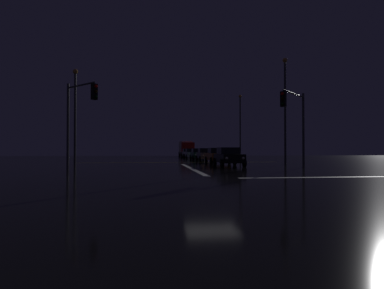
{
  "coord_description": "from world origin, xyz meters",
  "views": [
    {
      "loc": [
        -2.79,
        -15.46,
        1.37
      ],
      "look_at": [
        0.48,
        12.05,
        1.82
      ],
      "focal_mm": 30.7,
      "sensor_mm": 36.0,
      "label": 1
    }
  ],
  "objects_px": {
    "sedan_white": "(191,153)",
    "streetlamp_left_near": "(75,109)",
    "traffic_signal_ne": "(295,114)",
    "traffic_signal_nw": "(79,109)",
    "sedan_gray": "(206,154)",
    "streetlamp_right_far": "(240,122)",
    "sedan_silver": "(188,153)",
    "sedan_black": "(229,157)",
    "sedan_green": "(198,154)",
    "box_truck": "(186,148)",
    "sedan_orange": "(217,155)",
    "streetlamp_right_near": "(285,104)"
  },
  "relations": [
    {
      "from": "sedan_silver",
      "to": "box_truck",
      "type": "bearing_deg",
      "value": 86.41
    },
    {
      "from": "sedan_gray",
      "to": "sedan_white",
      "type": "height_order",
      "value": "same"
    },
    {
      "from": "sedan_orange",
      "to": "streetlamp_right_near",
      "type": "relative_size",
      "value": 0.43
    },
    {
      "from": "sedan_orange",
      "to": "traffic_signal_ne",
      "type": "distance_m",
      "value": 11.33
    },
    {
      "from": "sedan_white",
      "to": "streetlamp_left_near",
      "type": "xyz_separation_m",
      "value": [
        -12.83,
        -22.59,
        4.09
      ]
    },
    {
      "from": "traffic_signal_nw",
      "to": "sedan_black",
      "type": "bearing_deg",
      "value": 17.29
    },
    {
      "from": "sedan_gray",
      "to": "streetlamp_right_far",
      "type": "relative_size",
      "value": 0.47
    },
    {
      "from": "sedan_gray",
      "to": "sedan_white",
      "type": "bearing_deg",
      "value": 91.8
    },
    {
      "from": "sedan_white",
      "to": "sedan_silver",
      "type": "relative_size",
      "value": 1.0
    },
    {
      "from": "sedan_black",
      "to": "sedan_green",
      "type": "relative_size",
      "value": 1.0
    },
    {
      "from": "traffic_signal_ne",
      "to": "streetlamp_right_far",
      "type": "height_order",
      "value": "streetlamp_right_far"
    },
    {
      "from": "box_truck",
      "to": "sedan_silver",
      "type": "bearing_deg",
      "value": -93.59
    },
    {
      "from": "sedan_silver",
      "to": "box_truck",
      "type": "height_order",
      "value": "box_truck"
    },
    {
      "from": "traffic_signal_ne",
      "to": "streetlamp_right_near",
      "type": "height_order",
      "value": "streetlamp_right_near"
    },
    {
      "from": "sedan_gray",
      "to": "streetlamp_right_far",
      "type": "height_order",
      "value": "streetlamp_right_far"
    },
    {
      "from": "sedan_orange",
      "to": "box_truck",
      "type": "distance_m",
      "value": 32.95
    },
    {
      "from": "sedan_black",
      "to": "traffic_signal_nw",
      "type": "xyz_separation_m",
      "value": [
        -11.4,
        -3.55,
        3.37
      ]
    },
    {
      "from": "sedan_black",
      "to": "sedan_gray",
      "type": "bearing_deg",
      "value": 89.29
    },
    {
      "from": "sedan_gray",
      "to": "traffic_signal_ne",
      "type": "height_order",
      "value": "traffic_signal_ne"
    },
    {
      "from": "sedan_white",
      "to": "sedan_silver",
      "type": "height_order",
      "value": "same"
    },
    {
      "from": "sedan_silver",
      "to": "traffic_signal_nw",
      "type": "relative_size",
      "value": 0.71
    },
    {
      "from": "sedan_green",
      "to": "box_truck",
      "type": "xyz_separation_m",
      "value": [
        0.38,
        20.76,
        0.91
      ]
    },
    {
      "from": "sedan_white",
      "to": "traffic_signal_ne",
      "type": "bearing_deg",
      "value": -81.5
    },
    {
      "from": "sedan_white",
      "to": "streetlamp_left_near",
      "type": "relative_size",
      "value": 0.51
    },
    {
      "from": "sedan_green",
      "to": "sedan_white",
      "type": "xyz_separation_m",
      "value": [
        -0.2,
        6.67,
        0.0
      ]
    },
    {
      "from": "sedan_green",
      "to": "streetlamp_right_near",
      "type": "bearing_deg",
      "value": -69.17
    },
    {
      "from": "sedan_white",
      "to": "streetlamp_left_near",
      "type": "distance_m",
      "value": 26.3
    },
    {
      "from": "sedan_black",
      "to": "traffic_signal_ne",
      "type": "relative_size",
      "value": 0.75
    },
    {
      "from": "traffic_signal_nw",
      "to": "box_truck",
      "type": "bearing_deg",
      "value": 74.64
    },
    {
      "from": "sedan_black",
      "to": "sedan_green",
      "type": "xyz_separation_m",
      "value": [
        -0.01,
        18.53,
        0.0
      ]
    },
    {
      "from": "streetlamp_right_near",
      "to": "traffic_signal_nw",
      "type": "bearing_deg",
      "value": -160.57
    },
    {
      "from": "streetlamp_left_near",
      "to": "streetlamp_right_far",
      "type": "bearing_deg",
      "value": 39.96
    },
    {
      "from": "sedan_gray",
      "to": "streetlamp_left_near",
      "type": "xyz_separation_m",
      "value": [
        -13.21,
        -10.51,
        4.09
      ]
    },
    {
      "from": "streetlamp_right_far",
      "to": "sedan_white",
      "type": "bearing_deg",
      "value": 133.52
    },
    {
      "from": "sedan_white",
      "to": "box_truck",
      "type": "xyz_separation_m",
      "value": [
        0.59,
        14.09,
        0.91
      ]
    },
    {
      "from": "streetlamp_left_near",
      "to": "sedan_silver",
      "type": "bearing_deg",
      "value": 65.71
    },
    {
      "from": "sedan_black",
      "to": "sedan_silver",
      "type": "relative_size",
      "value": 1.0
    },
    {
      "from": "sedan_white",
      "to": "traffic_signal_ne",
      "type": "relative_size",
      "value": 0.75
    },
    {
      "from": "sedan_green",
      "to": "sedan_silver",
      "type": "bearing_deg",
      "value": 90.55
    },
    {
      "from": "box_truck",
      "to": "traffic_signal_nw",
      "type": "relative_size",
      "value": 1.35
    },
    {
      "from": "sedan_silver",
      "to": "traffic_signal_ne",
      "type": "bearing_deg",
      "value": -83.08
    },
    {
      "from": "streetlamp_right_near",
      "to": "box_truck",
      "type": "bearing_deg",
      "value": 98.79
    },
    {
      "from": "sedan_white",
      "to": "streetlamp_left_near",
      "type": "height_order",
      "value": "streetlamp_left_near"
    },
    {
      "from": "traffic_signal_ne",
      "to": "traffic_signal_nw",
      "type": "relative_size",
      "value": 0.95
    },
    {
      "from": "sedan_silver",
      "to": "streetlamp_right_far",
      "type": "distance_m",
      "value": 14.76
    },
    {
      "from": "streetlamp_right_near",
      "to": "streetlamp_right_far",
      "type": "relative_size",
      "value": 1.09
    },
    {
      "from": "sedan_green",
      "to": "sedan_white",
      "type": "distance_m",
      "value": 6.67
    },
    {
      "from": "sedan_gray",
      "to": "sedan_silver",
      "type": "relative_size",
      "value": 1.0
    },
    {
      "from": "sedan_orange",
      "to": "sedan_green",
      "type": "height_order",
      "value": "same"
    },
    {
      "from": "sedan_green",
      "to": "sedan_white",
      "type": "bearing_deg",
      "value": 91.74
    }
  ]
}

